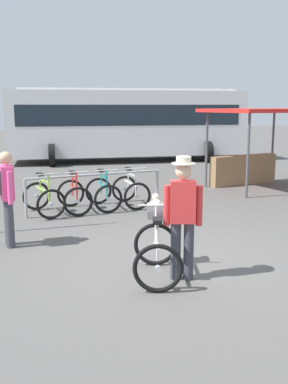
# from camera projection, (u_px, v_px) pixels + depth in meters

# --- Properties ---
(ground_plane) EXTENTS (80.00, 80.00, 0.00)m
(ground_plane) POSITION_uv_depth(u_px,v_px,m) (172.00, 262.00, 6.94)
(ground_plane) COLOR #514F4C
(bike_rack_rail) EXTENTS (3.19, 0.37, 0.88)m
(bike_rack_rail) POSITION_uv_depth(u_px,v_px,m) (95.00, 183.00, 10.17)
(bike_rack_rail) COLOR #99999E
(bike_rack_rail) RESTS_ON ground
(racked_bike_lime) EXTENTS (0.87, 1.22, 0.98)m
(racked_bike_lime) POSITION_uv_depth(u_px,v_px,m) (44.00, 198.00, 9.91)
(racked_bike_lime) COLOR black
(racked_bike_lime) RESTS_ON ground
(racked_bike_red) EXTENTS (0.68, 1.09, 0.97)m
(racked_bike_red) POSITION_uv_depth(u_px,v_px,m) (74.00, 196.00, 10.20)
(racked_bike_red) COLOR black
(racked_bike_red) RESTS_ON ground
(racked_bike_teal) EXTENTS (0.68, 1.12, 0.97)m
(racked_bike_teal) POSITION_uv_depth(u_px,v_px,m) (103.00, 193.00, 10.49)
(racked_bike_teal) COLOR black
(racked_bike_teal) RESTS_ON ground
(racked_bike_white) EXTENTS (0.66, 1.11, 0.97)m
(racked_bike_white) POSITION_uv_depth(u_px,v_px,m) (131.00, 191.00, 10.78)
(racked_bike_white) COLOR black
(racked_bike_white) RESTS_ON ground
(featured_bicycle) EXTENTS (0.97, 1.26, 1.09)m
(featured_bicycle) POSITION_uv_depth(u_px,v_px,m) (156.00, 242.00, 6.35)
(featured_bicycle) COLOR black
(featured_bicycle) RESTS_ON ground
(person_with_featured_bike) EXTENTS (0.50, 0.32, 1.72)m
(person_with_featured_bike) POSITION_uv_depth(u_px,v_px,m) (183.00, 213.00, 6.09)
(person_with_featured_bike) COLOR #383842
(person_with_featured_bike) RESTS_ON ground
(pedestrian_with_backpack) EXTENTS (0.35, 0.53, 1.64)m
(pedestrian_with_backpack) POSITION_uv_depth(u_px,v_px,m) (6.00, 193.00, 7.56)
(pedestrian_with_backpack) COLOR #383842
(pedestrian_with_backpack) RESTS_ON ground
(bus_distant) EXTENTS (10.24, 4.25, 3.08)m
(bus_distant) POSITION_uv_depth(u_px,v_px,m) (127.00, 121.00, 19.35)
(bus_distant) COLOR silver
(bus_distant) RESTS_ON ground
(market_stall) EXTENTS (3.43, 2.76, 2.30)m
(market_stall) POSITION_uv_depth(u_px,v_px,m) (254.00, 140.00, 13.20)
(market_stall) COLOR #4C4C51
(market_stall) RESTS_ON ground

